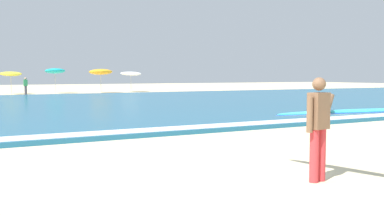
{
  "coord_description": "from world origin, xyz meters",
  "views": [
    {
      "loc": [
        -3.78,
        -6.37,
        1.76
      ],
      "look_at": [
        0.56,
        1.54,
        1.1
      ],
      "focal_mm": 41.83,
      "sensor_mm": 36.0,
      "label": 1
    }
  ],
  "objects_px": {
    "beach_umbrella_4": "(55,71)",
    "beachgoer_near_row_mid": "(26,86)",
    "beach_umbrella_3": "(11,74)",
    "surfer_with_board": "(327,119)",
    "beach_umbrella_5": "(101,72)",
    "beach_umbrella_6": "(131,74)"
  },
  "relations": [
    {
      "from": "beach_umbrella_4",
      "to": "beachgoer_near_row_mid",
      "type": "distance_m",
      "value": 5.0
    },
    {
      "from": "beach_umbrella_3",
      "to": "beach_umbrella_4",
      "type": "relative_size",
      "value": 0.87
    },
    {
      "from": "beach_umbrella_3",
      "to": "beach_umbrella_4",
      "type": "bearing_deg",
      "value": 3.36
    },
    {
      "from": "beachgoer_near_row_mid",
      "to": "surfer_with_board",
      "type": "bearing_deg",
      "value": -90.61
    },
    {
      "from": "surfer_with_board",
      "to": "beach_umbrella_3",
      "type": "relative_size",
      "value": 1.28
    },
    {
      "from": "beach_umbrella_5",
      "to": "beach_umbrella_6",
      "type": "distance_m",
      "value": 4.04
    },
    {
      "from": "beachgoer_near_row_mid",
      "to": "beach_umbrella_3",
      "type": "bearing_deg",
      "value": 102.91
    },
    {
      "from": "surfer_with_board",
      "to": "beach_umbrella_5",
      "type": "distance_m",
      "value": 38.12
    },
    {
      "from": "surfer_with_board",
      "to": "beachgoer_near_row_mid",
      "type": "distance_m",
      "value": 35.09
    },
    {
      "from": "surfer_with_board",
      "to": "beach_umbrella_5",
      "type": "height_order",
      "value": "beach_umbrella_5"
    },
    {
      "from": "beach_umbrella_5",
      "to": "beachgoer_near_row_mid",
      "type": "bearing_deg",
      "value": -163.08
    },
    {
      "from": "surfer_with_board",
      "to": "beach_umbrella_4",
      "type": "relative_size",
      "value": 1.11
    },
    {
      "from": "beach_umbrella_6",
      "to": "beachgoer_near_row_mid",
      "type": "relative_size",
      "value": 1.41
    },
    {
      "from": "surfer_with_board",
      "to": "beach_umbrella_4",
      "type": "distance_m",
      "value": 38.84
    },
    {
      "from": "beach_umbrella_4",
      "to": "beach_umbrella_6",
      "type": "bearing_deg",
      "value": 1.45
    },
    {
      "from": "beach_umbrella_6",
      "to": "beach_umbrella_5",
      "type": "bearing_deg",
      "value": -157.54
    },
    {
      "from": "beach_umbrella_6",
      "to": "surfer_with_board",
      "type": "bearing_deg",
      "value": -106.4
    },
    {
      "from": "beach_umbrella_4",
      "to": "beach_umbrella_5",
      "type": "relative_size",
      "value": 1.03
    },
    {
      "from": "beach_umbrella_3",
      "to": "beach_umbrella_6",
      "type": "bearing_deg",
      "value": 2.09
    },
    {
      "from": "surfer_with_board",
      "to": "beach_umbrella_5",
      "type": "xyz_separation_m",
      "value": [
        7.71,
        37.31,
        1.05
      ]
    },
    {
      "from": "beach_umbrella_5",
      "to": "surfer_with_board",
      "type": "bearing_deg",
      "value": -101.67
    },
    {
      "from": "beach_umbrella_3",
      "to": "beach_umbrella_4",
      "type": "height_order",
      "value": "beach_umbrella_4"
    }
  ]
}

